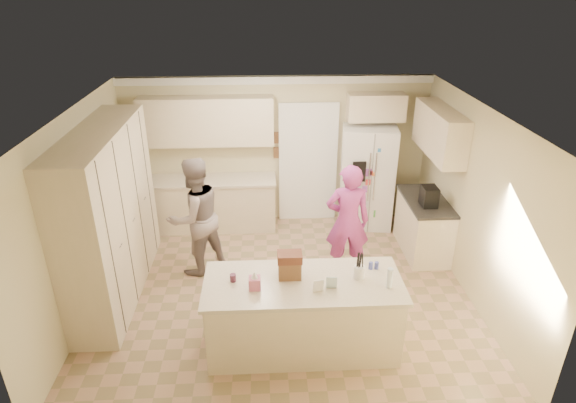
{
  "coord_description": "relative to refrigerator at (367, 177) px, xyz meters",
  "views": [
    {
      "loc": [
        -0.21,
        -5.64,
        4.11
      ],
      "look_at": [
        0.1,
        0.35,
        1.25
      ],
      "focal_mm": 30.0,
      "sensor_mm": 36.0,
      "label": 1
    }
  ],
  "objects": [
    {
      "name": "right_countertop",
      "position": [
        0.73,
        -1.0,
        0.0
      ],
      "size": [
        0.63,
        1.24,
        0.04
      ],
      "primitive_type": "cube",
      "color": "#2D2B28",
      "rests_on": "right_base_cab"
    },
    {
      "name": "shaker_pepper",
      "position": [
        -0.47,
        -2.88,
        0.07
      ],
      "size": [
        0.05,
        0.05,
        0.09
      ],
      "primitive_type": "cylinder",
      "color": "#404AA7",
      "rests_on": "island_top"
    },
    {
      "name": "over_fridge_cab",
      "position": [
        0.09,
        0.12,
        1.2
      ],
      "size": [
        0.95,
        0.35,
        0.45
      ],
      "primitive_type": "cube",
      "color": "beige",
      "rests_on": "wall_back"
    },
    {
      "name": "wall_frame_lower",
      "position": [
        -1.54,
        0.27,
        0.38
      ],
      "size": [
        0.15,
        0.02,
        0.2
      ],
      "primitive_type": "cube",
      "color": "brown",
      "rests_on": "wall_back"
    },
    {
      "name": "coffee_maker",
      "position": [
        0.69,
        -1.2,
        0.17
      ],
      "size": [
        0.22,
        0.28,
        0.3
      ],
      "primitive_type": "cube",
      "color": "black",
      "rests_on": "right_countertop"
    },
    {
      "name": "refrigerator",
      "position": [
        0.0,
        0.0,
        0.0
      ],
      "size": [
        0.99,
        0.82,
        1.8
      ],
      "primitive_type": "cube",
      "rotation": [
        0.0,
        0.0,
        -0.14
      ],
      "color": "white",
      "rests_on": "floor"
    },
    {
      "name": "right_upper_cab",
      "position": [
        0.87,
        -0.8,
        1.05
      ],
      "size": [
        0.35,
        1.5,
        0.7
      ],
      "primitive_type": "cube",
      "color": "beige",
      "rests_on": "wall_right"
    },
    {
      "name": "jam_jar",
      "position": [
        -2.16,
        -3.05,
        0.07
      ],
      "size": [
        0.07,
        0.07,
        0.09
      ],
      "primitive_type": "cylinder",
      "color": "#59263F",
      "rests_on": "island_top"
    },
    {
      "name": "wall_front",
      "position": [
        -1.56,
        -4.31,
        0.4
      ],
      "size": [
        5.2,
        0.02,
        2.6
      ],
      "primitive_type": "cube",
      "color": "beige",
      "rests_on": "ground"
    },
    {
      "name": "island_top",
      "position": [
        -1.36,
        -3.1,
        0.0
      ],
      "size": [
        2.28,
        0.96,
        0.05
      ],
      "primitive_type": "cube",
      "color": "beige",
      "rests_on": "island_base"
    },
    {
      "name": "fridge_magnets",
      "position": [
        -0.0,
        -0.36,
        0.0
      ],
      "size": [
        0.76,
        0.02,
        1.44
      ],
      "primitive_type": null,
      "color": "tan",
      "rests_on": "refrigerator"
    },
    {
      "name": "ceiling",
      "position": [
        -1.56,
        -2.0,
        1.71
      ],
      "size": [
        5.2,
        4.6,
        0.02
      ],
      "primitive_type": "cube",
      "color": "white",
      "rests_on": "wall_back"
    },
    {
      "name": "shaker_salt",
      "position": [
        -0.54,
        -2.88,
        0.07
      ],
      "size": [
        0.05,
        0.05,
        0.09
      ],
      "primitive_type": "cylinder",
      "color": "#404AA7",
      "rests_on": "island_top"
    },
    {
      "name": "pantry_bank",
      "position": [
        -3.86,
        -1.8,
        0.28
      ],
      "size": [
        0.6,
        2.6,
        2.35
      ],
      "primitive_type": "cube",
      "color": "beige",
      "rests_on": "floor"
    },
    {
      "name": "back_base_cab",
      "position": [
        -2.71,
        -0.0,
        -0.46
      ],
      "size": [
        2.2,
        0.6,
        0.88
      ],
      "primitive_type": "cube",
      "color": "beige",
      "rests_on": "floor"
    },
    {
      "name": "wall_back",
      "position": [
        -1.56,
        0.31,
        0.4
      ],
      "size": [
        5.2,
        0.02,
        2.6
      ],
      "primitive_type": "cube",
      "color": "beige",
      "rests_on": "ground"
    },
    {
      "name": "greeting_card_a",
      "position": [
        -1.21,
        -3.3,
        0.11
      ],
      "size": [
        0.12,
        0.06,
        0.16
      ],
      "primitive_type": "cube",
      "rotation": [
        0.15,
        0.0,
        0.2
      ],
      "color": "white",
      "rests_on": "island_top"
    },
    {
      "name": "tissue_plume",
      "position": [
        -1.91,
        -3.2,
        0.2
      ],
      "size": [
        0.08,
        0.08,
        0.08
      ],
      "primitive_type": "cone",
      "color": "white",
      "rests_on": "tissue_box"
    },
    {
      "name": "fridge_seam",
      "position": [
        -0.0,
        -0.35,
        0.0
      ],
      "size": [
        0.02,
        0.02,
        1.78
      ],
      "primitive_type": "cube",
      "color": "gray",
      "rests_on": "refrigerator"
    },
    {
      "name": "fridge_handle_r",
      "position": [
        0.05,
        -0.37,
        0.15
      ],
      "size": [
        0.02,
        0.02,
        0.85
      ],
      "primitive_type": "cylinder",
      "color": "silver",
      "rests_on": "refrigerator"
    },
    {
      "name": "dollhouse_body",
      "position": [
        -1.51,
        -3.0,
        0.14
      ],
      "size": [
        0.26,
        0.18,
        0.22
      ],
      "primitive_type": "cube",
      "color": "brown",
      "rests_on": "island_top"
    },
    {
      "name": "back_countertop",
      "position": [
        -2.71,
        -0.01,
        0.0
      ],
      "size": [
        2.24,
        0.63,
        0.04
      ],
      "primitive_type": "cube",
      "color": "beige",
      "rests_on": "back_base_cab"
    },
    {
      "name": "water_bottle",
      "position": [
        -0.41,
        -3.25,
        0.14
      ],
      "size": [
        0.07,
        0.07,
        0.24
      ],
      "primitive_type": "cylinder",
      "color": "silver",
      "rests_on": "island_top"
    },
    {
      "name": "floor",
      "position": [
        -1.56,
        -2.0,
        -0.91
      ],
      "size": [
        5.2,
        4.6,
        0.02
      ],
      "primitive_type": "cube",
      "color": "tan",
      "rests_on": "ground"
    },
    {
      "name": "doorway_opening",
      "position": [
        -1.01,
        0.28,
        0.15
      ],
      "size": [
        0.9,
        0.06,
        2.1
      ],
      "primitive_type": "cube",
      "color": "black",
      "rests_on": "floor"
    },
    {
      "name": "teen_girl",
      "position": [
        -0.59,
        -1.57,
        -0.03
      ],
      "size": [
        0.66,
        0.45,
        1.75
      ],
      "primitive_type": "imported",
      "rotation": [
        0.0,
        0.0,
        3.09
      ],
      "color": "#BA439A",
      "rests_on": "floor"
    },
    {
      "name": "right_base_cab",
      "position": [
        0.74,
        -1.0,
        -0.46
      ],
      "size": [
        0.6,
        1.2,
        0.88
      ],
      "primitive_type": "cube",
      "color": "beige",
      "rests_on": "floor"
    },
    {
      "name": "teen_boy",
      "position": [
        -2.8,
        -1.37,
        0.0
      ],
      "size": [
        1.11,
        1.08,
        1.8
      ],
      "primitive_type": "imported",
      "rotation": [
        0.0,
        0.0,
        3.81
      ],
      "color": "gray",
      "rests_on": "floor"
    },
    {
      "name": "dollhouse_roof",
      "position": [
        -1.51,
        -3.0,
        0.3
      ],
      "size": [
        0.28,
        0.2,
        0.1
      ],
      "primitive_type": "cube",
      "color": "#592D1E",
      "rests_on": "dollhouse_body"
    },
    {
      "name": "island_base",
      "position": [
        -1.36,
        -3.1,
        -0.46
      ],
      "size": [
        2.2,
        0.9,
        0.88
      ],
      "primitive_type": "cube",
      "color": "beige",
      "rests_on": "floor"
    },
    {
      "name": "wall_frame_upper",
      "position": [
        -1.54,
        0.27,
        0.65
      ],
      "size": [
        0.15,
        0.02,
        0.2
      ],
      "primitive_type": "cube",
      "color": "brown",
      "rests_on": "wall_back"
    },
    {
      "name": "utensil_crock",
      "position": [
        -0.71,
        -3.05,
        0.1
      ],
      "size": [
        0.13,
        0.13,
        0.15
      ],
      "primitive_type": "cylinder",
      "color": "white",
      "rests_on": "island_top"
    },
    {
      "name": "wall_right",
      "position": [
        1.05,
        -2.0,
        0.4
      ],
      "size": [
        0.02,
        4.6,
        2.6
      ],
      "primitive_type": "cube",
      "color": "beige",
      "rests_on": "ground"
    },
    {
      "name": "crown_back",
      "position": [
        -1.56,
        0.26,
        1.63
      ],
      "size": [
        5.2,
        0.08,
        0.12
      ],
      "primitive_type": "cube",
      "color": "white",
      "rests_on": "wall_back"
    },
    {
      "name": "fridge_handle_l",
      "position": [
        -0.05,
        -0.37,
        0.15
      ],
      "size": [
        0.02,
        0.02,
        0.85
      ],
      "primitive_type": "cylinder",
      "color": "silver",
      "rests_on": "refrigerator"
    },
    {
      "name": "greeting_card_b",
      "position": [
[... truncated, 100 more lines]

